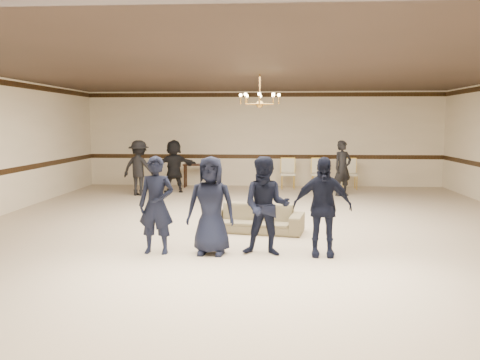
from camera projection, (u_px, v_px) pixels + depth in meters
The scene contains 16 objects.
room at pixel (258, 150), 10.27m from camera, with size 12.01×14.01×3.21m.
chair_rail at pixel (264, 157), 17.27m from camera, with size 12.00×0.02×0.14m, color black.
crown_molding at pixel (264, 95), 17.03m from camera, with size 12.00×0.02×0.14m, color black.
chandelier at pixel (260, 89), 11.12m from camera, with size 0.94×0.94×0.89m, color #B38339, non-canonical shape.
boy_a at pixel (156, 205), 8.32m from camera, with size 0.59×0.39×1.61m, color black.
boy_b at pixel (211, 206), 8.26m from camera, with size 0.79×0.51×1.61m, color black.
boy_c at pixel (266, 206), 8.21m from camera, with size 0.78×0.61×1.61m, color black.
boy_d at pixel (322, 207), 8.15m from camera, with size 0.94×0.39×1.61m, color black.
settee at pixel (255, 218), 10.01m from camera, with size 1.87×0.73×0.55m, color #766C4F.
adult_left at pixel (139, 168), 15.00m from camera, with size 1.05×0.61×1.63m, color black.
adult_mid at pixel (174, 166), 15.64m from camera, with size 1.51×0.48×1.63m, color black.
adult_right at pixel (343, 168), 14.93m from camera, with size 0.59×0.39×1.63m, color black.
banquet_chair_left at pixel (288, 174), 16.55m from camera, with size 0.48×0.48×0.99m, color beige, non-canonical shape.
banquet_chair_mid at pixel (319, 174), 16.49m from camera, with size 0.48×0.48×0.99m, color beige, non-canonical shape.
banquet_chair_right at pixel (350, 174), 16.43m from camera, with size 0.48×0.48×0.99m, color beige, non-canonical shape.
console_table at pixel (198, 176), 16.94m from camera, with size 0.93×0.39×0.78m, color black.
Camera 1 is at (0.27, -10.28, 2.15)m, focal length 38.01 mm.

